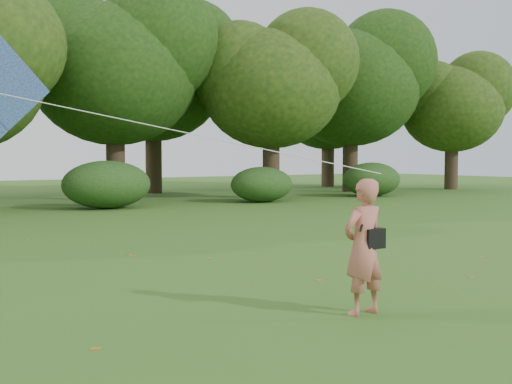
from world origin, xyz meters
TOP-DOWN VIEW (x-y plane):
  - ground at (0.00, 0.00)m, footprint 100.00×100.00m
  - man_kite_flyer at (-0.41, -0.04)m, footprint 0.66×0.45m
  - crossbody_bag at (-0.29, -0.07)m, footprint 0.43×0.20m
  - tree_line at (1.67, 22.88)m, footprint 54.70×15.30m
  - shrub_band at (-0.72, 17.60)m, footprint 39.15×3.22m
  - fallen_leaves at (1.06, 4.90)m, footprint 9.22×9.79m

SIDE VIEW (x-z plane):
  - ground at x=0.00m, z-range 0.00..0.00m
  - fallen_leaves at x=1.06m, z-range 0.00..0.01m
  - shrub_band at x=-0.72m, z-range -0.08..1.79m
  - man_kite_flyer at x=-0.41m, z-range 0.00..1.76m
  - crossbody_bag at x=-0.29m, z-range 0.64..1.35m
  - tree_line at x=1.67m, z-range 0.86..10.35m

